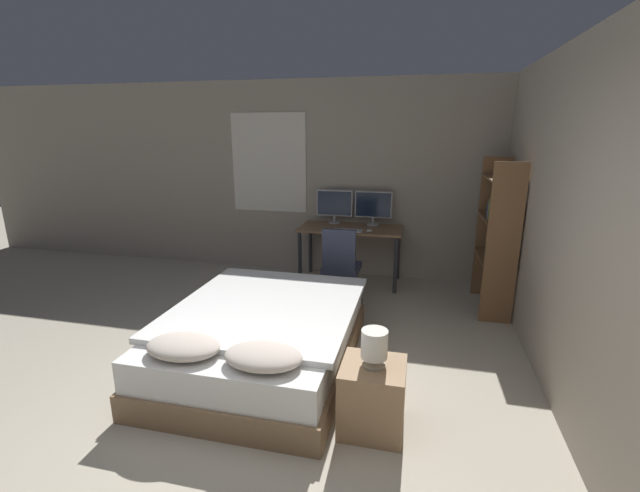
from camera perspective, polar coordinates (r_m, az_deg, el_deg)
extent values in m
plane|color=#B2A893|center=(3.06, -13.61, -26.96)|extent=(20.00, 20.00, 0.00)
cube|color=#9E9384|center=(6.07, 2.56, 8.78)|extent=(12.00, 0.06, 2.70)
cube|color=silver|center=(6.28, -6.85, 10.93)|extent=(1.10, 0.01, 1.39)
cube|color=black|center=(6.29, -6.83, 10.94)|extent=(1.02, 0.01, 1.31)
cube|color=#9E9384|center=(3.71, 30.04, 2.56)|extent=(0.06, 12.00, 2.70)
cube|color=#846647|center=(3.98, -7.47, -13.82)|extent=(1.53, 2.06, 0.22)
cube|color=white|center=(3.87, -7.59, -10.74)|extent=(1.47, 2.00, 0.26)
cube|color=white|center=(3.91, -7.02, -7.96)|extent=(1.57, 1.73, 0.05)
ellipsoid|color=beige|center=(3.28, -17.75, -12.61)|extent=(0.55, 0.38, 0.13)
ellipsoid|color=beige|center=(3.04, -7.58, -14.37)|extent=(0.55, 0.38, 0.13)
cube|color=#997551|center=(3.16, 7.00, -19.33)|extent=(0.44, 0.43, 0.49)
cylinder|color=gray|center=(3.03, 7.16, -15.39)|extent=(0.16, 0.16, 0.01)
cylinder|color=gray|center=(3.01, 7.19, -14.86)|extent=(0.02, 0.02, 0.05)
cylinder|color=silver|center=(2.95, 7.27, -12.81)|extent=(0.18, 0.18, 0.19)
cube|color=#846042|center=(5.74, 4.10, 2.34)|extent=(1.36, 0.66, 0.03)
cylinder|color=#2D2D33|center=(5.71, -2.71, -1.71)|extent=(0.05, 0.05, 0.74)
cylinder|color=#2D2D33|center=(5.51, 10.05, -2.57)|extent=(0.05, 0.05, 0.74)
cylinder|color=#2D2D33|center=(6.22, -1.29, -0.24)|extent=(0.05, 0.05, 0.74)
cylinder|color=#2D2D33|center=(6.04, 10.38, -0.98)|extent=(0.05, 0.05, 0.74)
cylinder|color=#B7B7BC|center=(6.00, 1.92, 3.15)|extent=(0.16, 0.16, 0.01)
cylinder|color=#B7B7BC|center=(5.99, 1.92, 3.63)|extent=(0.03, 0.03, 0.09)
cube|color=#B7B7BC|center=(5.95, 1.94, 5.75)|extent=(0.50, 0.03, 0.36)
cube|color=#192338|center=(5.94, 1.91, 5.72)|extent=(0.47, 0.00, 0.33)
cylinder|color=#B7B7BC|center=(5.92, 7.04, 2.88)|extent=(0.16, 0.16, 0.01)
cylinder|color=#B7B7BC|center=(5.91, 7.06, 3.36)|extent=(0.03, 0.03, 0.09)
cube|color=#B7B7BC|center=(5.87, 7.13, 5.50)|extent=(0.50, 0.03, 0.36)
cube|color=#192338|center=(5.85, 7.11, 5.48)|extent=(0.47, 0.00, 0.33)
cube|color=#B7B7BC|center=(5.52, 3.72, 2.08)|extent=(0.37, 0.13, 0.02)
ellipsoid|color=#B7B7BC|center=(5.48, 6.57, 2.01)|extent=(0.07, 0.05, 0.04)
cylinder|color=black|center=(5.25, 2.83, -7.30)|extent=(0.52, 0.52, 0.04)
cylinder|color=gray|center=(5.18, 2.86, -5.21)|extent=(0.05, 0.05, 0.37)
cube|color=#33384C|center=(5.11, 2.90, -2.90)|extent=(0.43, 0.43, 0.07)
cube|color=#33384C|center=(4.85, 2.53, -0.53)|extent=(0.38, 0.05, 0.47)
cube|color=brown|center=(4.84, 23.19, 0.01)|extent=(0.34, 0.02, 1.73)
cube|color=brown|center=(5.65, 21.84, 2.22)|extent=(0.34, 0.02, 1.73)
cube|color=brown|center=(5.31, 22.18, -1.52)|extent=(0.34, 0.83, 0.02)
cube|color=brown|center=(5.20, 22.69, 3.41)|extent=(0.34, 0.83, 0.02)
cube|color=brown|center=(5.14, 23.21, 8.32)|extent=(0.34, 0.83, 0.02)
cube|color=#BCB29E|center=(4.91, 22.97, -1.17)|extent=(0.28, 0.04, 0.26)
cube|color=#B2332D|center=(4.95, 22.88, -1.21)|extent=(0.28, 0.03, 0.23)
cube|color=#7A387F|center=(4.99, 22.80, -1.09)|extent=(0.28, 0.04, 0.23)
cube|color=orange|center=(5.04, 22.70, -1.07)|extent=(0.28, 0.04, 0.21)
cube|color=#337042|center=(5.08, 22.62, -1.08)|extent=(0.28, 0.02, 0.18)
cube|color=#B2332D|center=(4.81, 23.53, 4.06)|extent=(0.28, 0.04, 0.24)
cube|color=#BCB29E|center=(4.86, 23.43, 4.22)|extent=(0.28, 0.04, 0.25)
cube|color=#B2332D|center=(4.92, 23.29, 3.94)|extent=(0.28, 0.04, 0.18)
cube|color=#28282D|center=(4.96, 23.23, 4.35)|extent=(0.28, 0.04, 0.24)
cube|color=#337042|center=(5.01, 23.14, 4.47)|extent=(0.28, 0.04, 0.24)
cube|color=gold|center=(5.05, 23.06, 4.49)|extent=(0.28, 0.03, 0.23)
cube|color=#2D4784|center=(5.09, 22.96, 4.29)|extent=(0.28, 0.04, 0.18)
cube|color=#2D4784|center=(5.13, 22.89, 4.38)|extent=(0.28, 0.03, 0.18)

